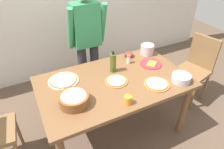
# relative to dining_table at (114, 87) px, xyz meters

# --- Properties ---
(ground) EXTENTS (8.00, 8.00, 0.00)m
(ground) POSITION_rel_dining_table_xyz_m (0.00, 0.00, -0.67)
(ground) COLOR brown
(dining_table) EXTENTS (1.60, 0.96, 0.76)m
(dining_table) POSITION_rel_dining_table_xyz_m (0.00, 0.00, 0.00)
(dining_table) COLOR brown
(dining_table) RESTS_ON ground
(person_cook) EXTENTS (0.49, 0.25, 1.62)m
(person_cook) POSITION_rel_dining_table_xyz_m (-0.01, 0.76, 0.27)
(person_cook) COLOR #2D2D38
(person_cook) RESTS_ON ground
(chair_wooden_right) EXTENTS (0.48, 0.48, 0.95)m
(chair_wooden_right) POSITION_rel_dining_table_xyz_m (1.32, 0.05, -0.13)
(chair_wooden_right) COLOR brown
(chair_wooden_right) RESTS_ON ground
(pizza_raw_on_board) EXTENTS (0.32, 0.32, 0.02)m
(pizza_raw_on_board) POSITION_rel_dining_table_xyz_m (-0.49, 0.24, 0.10)
(pizza_raw_on_board) COLOR beige
(pizza_raw_on_board) RESTS_ON dining_table
(pizza_cooked_on_tray) EXTENTS (0.24, 0.24, 0.02)m
(pizza_cooked_on_tray) POSITION_rel_dining_table_xyz_m (0.01, -0.03, 0.10)
(pizza_cooked_on_tray) COLOR #C67A33
(pizza_cooked_on_tray) RESTS_ON dining_table
(pizza_second_cooked) EXTENTS (0.27, 0.27, 0.02)m
(pizza_second_cooked) POSITION_rel_dining_table_xyz_m (0.36, -0.26, 0.10)
(pizza_second_cooked) COLOR #C67A33
(pizza_second_cooked) RESTS_ON dining_table
(plate_with_slice) EXTENTS (0.26, 0.26, 0.02)m
(plate_with_slice) POSITION_rel_dining_table_xyz_m (0.55, 0.10, 0.10)
(plate_with_slice) COLOR red
(plate_with_slice) RESTS_ON dining_table
(popcorn_bowl) EXTENTS (0.28, 0.28, 0.11)m
(popcorn_bowl) POSITION_rel_dining_table_xyz_m (-0.49, -0.15, 0.15)
(popcorn_bowl) COLOR brown
(popcorn_bowl) RESTS_ON dining_table
(mixing_bowl_steel) EXTENTS (0.20, 0.20, 0.08)m
(mixing_bowl_steel) POSITION_rel_dining_table_xyz_m (0.63, -0.33, 0.13)
(mixing_bowl_steel) COLOR #B7B7BC
(mixing_bowl_steel) RESTS_ON dining_table
(small_sauce_bowl) EXTENTS (0.11, 0.11, 0.06)m
(small_sauce_bowl) POSITION_rel_dining_table_xyz_m (0.41, 0.38, 0.12)
(small_sauce_bowl) COLOR #4C2D1E
(small_sauce_bowl) RESTS_ON dining_table
(olive_oil_bottle) EXTENTS (0.07, 0.07, 0.26)m
(olive_oil_bottle) POSITION_rel_dining_table_xyz_m (0.07, 0.17, 0.20)
(olive_oil_bottle) COLOR #47561E
(olive_oil_bottle) RESTS_ON dining_table
(steel_pot) EXTENTS (0.17, 0.17, 0.13)m
(steel_pot) POSITION_rel_dining_table_xyz_m (0.65, 0.34, 0.16)
(steel_pot) COLOR #B7B7BC
(steel_pot) RESTS_ON dining_table
(cup_orange) EXTENTS (0.07, 0.07, 0.08)m
(cup_orange) POSITION_rel_dining_table_xyz_m (-0.05, -0.37, 0.13)
(cup_orange) COLOR orange
(cup_orange) RESTS_ON dining_table
(salt_shaker) EXTENTS (0.04, 0.04, 0.11)m
(salt_shaker) POSITION_rel_dining_table_xyz_m (0.32, 0.24, 0.14)
(salt_shaker) COLOR white
(salt_shaker) RESTS_ON dining_table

